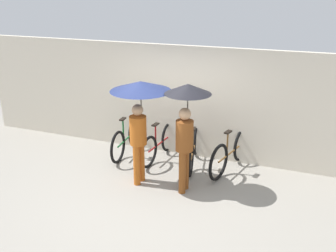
{
  "coord_description": "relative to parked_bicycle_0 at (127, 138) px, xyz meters",
  "views": [
    {
      "loc": [
        2.47,
        -5.58,
        3.62
      ],
      "look_at": [
        0.0,
        0.96,
        1.0
      ],
      "focal_mm": 40.0,
      "sensor_mm": 36.0,
      "label": 1
    }
  ],
  "objects": [
    {
      "name": "parked_bicycle_3",
      "position": [
        2.39,
        0.04,
        0.02
      ],
      "size": [
        0.6,
        1.8,
        1.0
      ],
      "rotation": [
        0.0,
        0.0,
        1.33
      ],
      "color": "black",
      "rests_on": "ground"
    },
    {
      "name": "parked_bicycle_1",
      "position": [
        0.8,
        0.01,
        -0.01
      ],
      "size": [
        0.44,
        1.65,
        1.04
      ],
      "rotation": [
        0.0,
        0.0,
        1.47
      ],
      "color": "black",
      "rests_on": "ground"
    },
    {
      "name": "parked_bicycle_0",
      "position": [
        0.0,
        0.0,
        0.0
      ],
      "size": [
        0.44,
        1.71,
        1.0
      ],
      "rotation": [
        0.0,
        0.0,
        1.64
      ],
      "color": "black",
      "rests_on": "ground"
    },
    {
      "name": "back_wall",
      "position": [
        1.19,
        0.48,
        0.86
      ],
      "size": [
        10.38,
        0.12,
        2.46
      ],
      "color": "beige",
      "rests_on": "ground"
    },
    {
      "name": "pedestrian_center",
      "position": [
        1.75,
        -1.06,
        1.14
      ],
      "size": [
        0.84,
        0.84,
        2.03
      ],
      "rotation": [
        0.0,
        0.0,
        -0.03
      ],
      "color": "brown",
      "rests_on": "ground"
    },
    {
      "name": "parked_bicycle_2",
      "position": [
        1.59,
        0.0,
        -0.01
      ],
      "size": [
        0.52,
        1.75,
        1.1
      ],
      "rotation": [
        0.0,
        0.0,
        1.76
      ],
      "color": "black",
      "rests_on": "ground"
    },
    {
      "name": "pedestrian_leading",
      "position": [
        0.85,
        -1.05,
        1.26
      ],
      "size": [
        1.14,
        1.14,
        2.0
      ],
      "rotation": [
        0.0,
        0.0,
        -0.08
      ],
      "color": "#B25619",
      "rests_on": "ground"
    },
    {
      "name": "ground_plane",
      "position": [
        1.19,
        -1.46,
        -0.37
      ],
      "size": [
        30.0,
        30.0,
        0.0
      ],
      "primitive_type": "plane",
      "color": "gray"
    }
  ]
}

